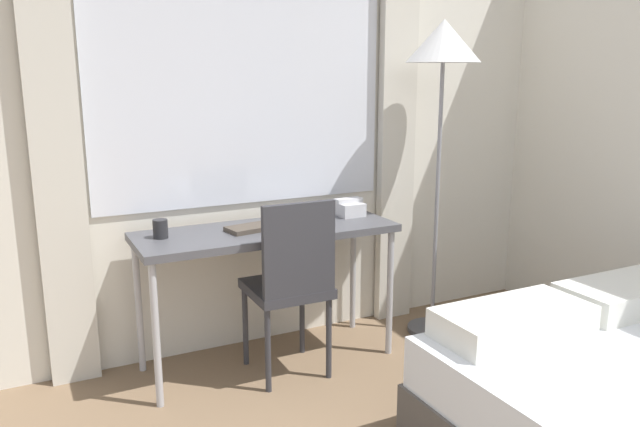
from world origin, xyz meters
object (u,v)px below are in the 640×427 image
mug (160,229)px  desk (267,240)px  desk_chair (291,278)px  telephone (348,208)px  standing_lamp (443,62)px  book (255,227)px

mug → desk: bearing=-5.5°
desk_chair → telephone: size_ratio=5.50×
desk → mug: 0.56m
desk → standing_lamp: size_ratio=0.74×
desk_chair → telephone: desk_chair is taller
desk_chair → book: (-0.11, 0.22, 0.23)m
desk_chair → mug: bearing=156.2°
desk_chair → book: desk_chair is taller
desk_chair → telephone: 0.64m
desk_chair → standing_lamp: (1.02, 0.15, 1.09)m
telephone → mug: bearing=-178.6°
standing_lamp → desk_chair: bearing=-171.8°
desk_chair → standing_lamp: bearing=9.1°
telephone → book: (-0.61, -0.08, -0.03)m
book → desk: bearing=-1.6°
book → mug: bearing=174.0°
mug → standing_lamp: bearing=-4.4°
desk → telephone: bearing=8.3°
telephone → standing_lamp: bearing=-16.0°
standing_lamp → telephone: standing_lamp is taller
telephone → mug: size_ratio=1.84×
standing_lamp → book: bearing=176.4°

